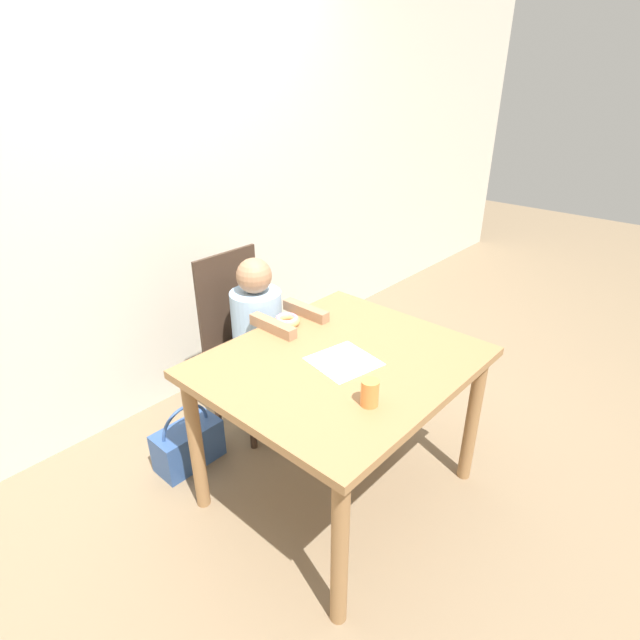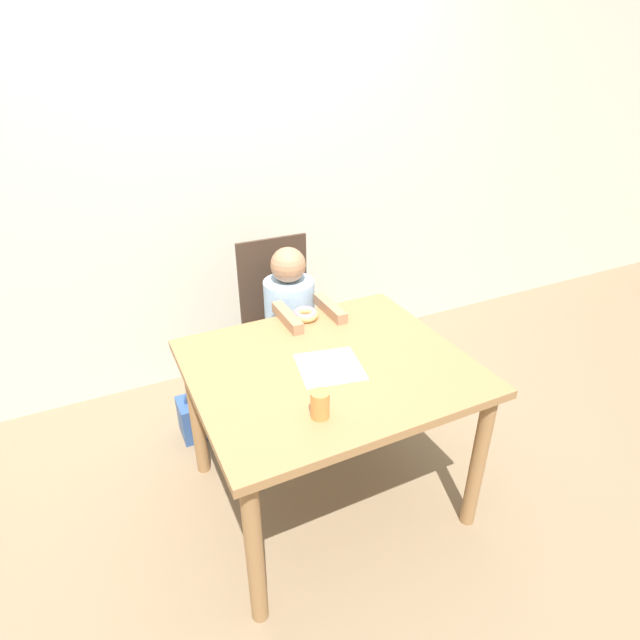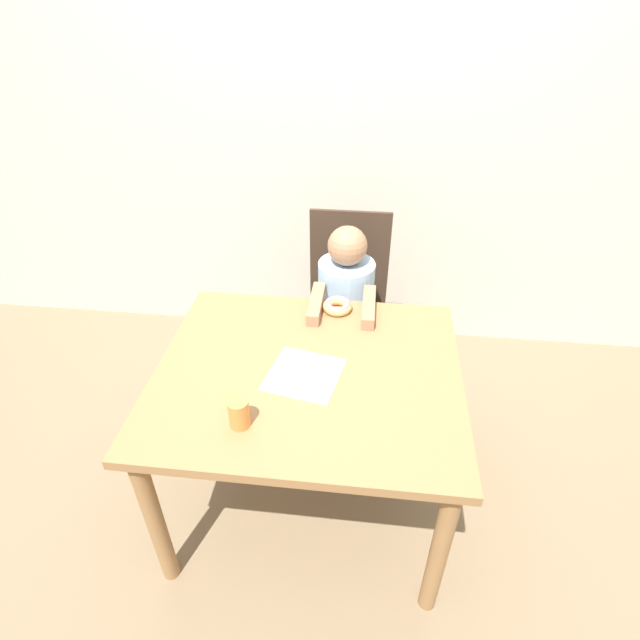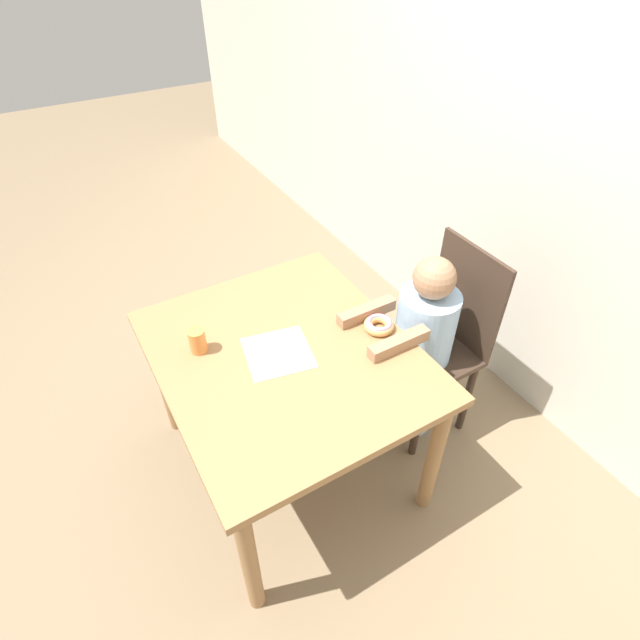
# 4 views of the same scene
# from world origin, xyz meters

# --- Properties ---
(ground_plane) EXTENTS (12.00, 12.00, 0.00)m
(ground_plane) POSITION_xyz_m (0.00, 0.00, 0.00)
(ground_plane) COLOR #7A664C
(wall_back) EXTENTS (8.00, 0.05, 2.50)m
(wall_back) POSITION_xyz_m (0.00, 1.25, 1.25)
(wall_back) COLOR beige
(wall_back) RESTS_ON ground_plane
(dining_table) EXTENTS (1.06, 0.91, 0.71)m
(dining_table) POSITION_xyz_m (0.00, 0.00, 0.61)
(dining_table) COLOR olive
(dining_table) RESTS_ON ground_plane
(chair) EXTENTS (0.38, 0.36, 0.95)m
(chair) POSITION_xyz_m (0.09, 0.72, 0.49)
(chair) COLOR #38281E
(chair) RESTS_ON ground_plane
(child_figure) EXTENTS (0.26, 0.49, 0.97)m
(child_figure) POSITION_xyz_m (0.09, 0.61, 0.48)
(child_figure) COLOR #99BCE0
(child_figure) RESTS_ON ground_plane
(donut) EXTENTS (0.12, 0.12, 0.04)m
(donut) POSITION_xyz_m (0.07, 0.38, 0.73)
(donut) COLOR tan
(donut) RESTS_ON dining_table
(napkin) EXTENTS (0.28, 0.28, 0.00)m
(napkin) POSITION_xyz_m (-0.01, -0.02, 0.71)
(napkin) COLOR white
(napkin) RESTS_ON dining_table
(handbag) EXTENTS (0.32, 0.17, 0.34)m
(handbag) POSITION_xyz_m (-0.36, 0.66, 0.11)
(handbag) COLOR #2D4C84
(handbag) RESTS_ON ground_plane
(cup) EXTENTS (0.06, 0.06, 0.10)m
(cup) POSITION_xyz_m (-0.17, -0.27, 0.76)
(cup) COLOR orange
(cup) RESTS_ON dining_table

